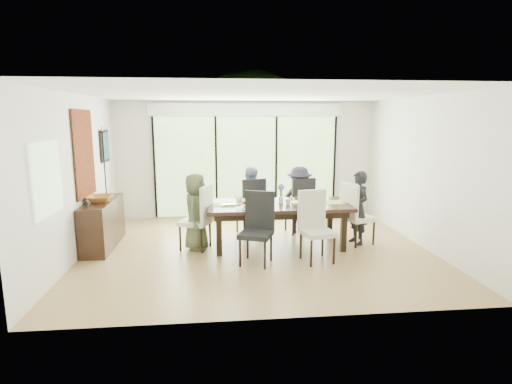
{
  "coord_description": "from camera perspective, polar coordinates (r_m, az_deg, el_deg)",
  "views": [
    {
      "loc": [
        -0.71,
        -6.76,
        2.29
      ],
      "look_at": [
        0.0,
        0.25,
        1.0
      ],
      "focal_mm": 28.0,
      "sensor_mm": 36.0,
      "label": 1
    }
  ],
  "objects": [
    {
      "name": "floor",
      "position": [
        7.17,
        0.2,
        -8.29
      ],
      "size": [
        6.0,
        5.0,
        0.01
      ],
      "primitive_type": "cube",
      "color": "brown",
      "rests_on": "ground"
    },
    {
      "name": "ceiling",
      "position": [
        6.81,
        0.22,
        13.87
      ],
      "size": [
        6.0,
        5.0,
        0.01
      ],
      "primitive_type": "cube",
      "color": "white",
      "rests_on": "wall_back"
    },
    {
      "name": "wall_back",
      "position": [
        9.34,
        -1.41,
        4.6
      ],
      "size": [
        6.0,
        0.02,
        2.7
      ],
      "primitive_type": "cube",
      "color": "silver",
      "rests_on": "floor"
    },
    {
      "name": "wall_front",
      "position": [
        4.41,
        3.63,
        -1.95
      ],
      "size": [
        6.0,
        0.02,
        2.7
      ],
      "primitive_type": "cube",
      "color": "silver",
      "rests_on": "floor"
    },
    {
      "name": "wall_left",
      "position": [
        7.2,
        -24.38,
        1.95
      ],
      "size": [
        0.02,
        5.0,
        2.7
      ],
      "primitive_type": "cube",
      "color": "silver",
      "rests_on": "floor"
    },
    {
      "name": "wall_right",
      "position": [
        7.77,
        22.89,
        2.61
      ],
      "size": [
        0.02,
        5.0,
        2.7
      ],
      "primitive_type": "cube",
      "color": "white",
      "rests_on": "floor"
    },
    {
      "name": "glass_doors",
      "position": [
        9.32,
        -1.38,
        3.66
      ],
      "size": [
        4.2,
        0.02,
        2.3
      ],
      "primitive_type": "cube",
      "color": "#598C3F",
      "rests_on": "wall_back"
    },
    {
      "name": "blinds_header",
      "position": [
        9.25,
        -1.41,
        11.68
      ],
      "size": [
        4.4,
        0.06,
        0.28
      ],
      "primitive_type": "cube",
      "color": "white",
      "rests_on": "wall_back"
    },
    {
      "name": "mullion_a",
      "position": [
        9.38,
        -14.29,
        3.39
      ],
      "size": [
        0.05,
        0.04,
        2.3
      ],
      "primitive_type": "cube",
      "color": "black",
      "rests_on": "wall_back"
    },
    {
      "name": "mullion_b",
      "position": [
        9.28,
        -5.7,
        3.58
      ],
      "size": [
        0.05,
        0.04,
        2.3
      ],
      "primitive_type": "cube",
      "color": "black",
      "rests_on": "wall_back"
    },
    {
      "name": "mullion_c",
      "position": [
        9.39,
        2.89,
        3.7
      ],
      "size": [
        0.05,
        0.04,
        2.3
      ],
      "primitive_type": "cube",
      "color": "black",
      "rests_on": "wall_back"
    },
    {
      "name": "mullion_d",
      "position": [
        9.7,
        11.12,
        3.73
      ],
      "size": [
        0.05,
        0.04,
        2.3
      ],
      "primitive_type": "cube",
      "color": "black",
      "rests_on": "wall_back"
    },
    {
      "name": "side_window",
      "position": [
        6.05,
        -27.67,
        1.69
      ],
      "size": [
        0.02,
        0.9,
        1.0
      ],
      "primitive_type": "cube",
      "color": "#8CAD7F",
      "rests_on": "wall_left"
    },
    {
      "name": "deck",
      "position": [
        10.45,
        -1.75,
        -2.57
      ],
      "size": [
        6.0,
        1.8,
        0.1
      ],
      "primitive_type": "cube",
      "color": "brown",
      "rests_on": "ground"
    },
    {
      "name": "rail_top",
      "position": [
        11.12,
        -2.06,
        1.37
      ],
      "size": [
        6.0,
        0.08,
        0.06
      ],
      "primitive_type": "cube",
      "color": "brown",
      "rests_on": "deck"
    },
    {
      "name": "foliage_left",
      "position": [
        12.04,
        -11.04,
        6.14
      ],
      "size": [
        3.2,
        3.2,
        3.2
      ],
      "primitive_type": "sphere",
      "color": "#14380F",
      "rests_on": "ground"
    },
    {
      "name": "foliage_mid",
      "position": [
        12.62,
        -0.75,
        8.15
      ],
      "size": [
        4.0,
        4.0,
        4.0
      ],
      "primitive_type": "sphere",
      "color": "#14380F",
      "rests_on": "ground"
    },
    {
      "name": "foliage_right",
      "position": [
        12.16,
        8.12,
        5.41
      ],
      "size": [
        2.8,
        2.8,
        2.8
      ],
      "primitive_type": "sphere",
      "color": "#14380F",
      "rests_on": "ground"
    },
    {
      "name": "foliage_far",
      "position": [
        13.27,
        -5.36,
        7.44
      ],
      "size": [
        3.6,
        3.6,
        3.6
      ],
      "primitive_type": "sphere",
      "color": "#14380F",
      "rests_on": "ground"
    },
    {
      "name": "table_top",
      "position": [
        7.2,
        3.25,
        -1.92
      ],
      "size": [
        2.53,
        1.16,
        0.06
      ],
      "primitive_type": "cube",
      "color": "black",
      "rests_on": "floor"
    },
    {
      "name": "table_apron",
      "position": [
        7.22,
        3.24,
        -2.65
      ],
      "size": [
        2.32,
        0.95,
        0.11
      ],
      "primitive_type": "cube",
      "color": "black",
      "rests_on": "floor"
    },
    {
      "name": "table_leg_fl",
      "position": [
        6.79,
        -5.29,
        -6.14
      ],
      "size": [
        0.09,
        0.09,
        0.73
      ],
      "primitive_type": "cube",
      "color": "black",
      "rests_on": "floor"
    },
    {
      "name": "table_leg_fr",
      "position": [
        7.14,
        12.4,
        -5.52
      ],
      "size": [
        0.09,
        0.09,
        0.73
      ],
      "primitive_type": "cube",
      "color": "black",
      "rests_on": "floor"
    },
    {
      "name": "table_leg_bl",
      "position": [
        7.62,
        -5.36,
        -4.31
      ],
      "size": [
        0.09,
        0.09,
        0.73
      ],
      "primitive_type": "cube",
      "color": "black",
      "rests_on": "floor"
    },
    {
      "name": "table_leg_br",
      "position": [
        7.93,
        10.48,
        -3.85
      ],
      "size": [
        0.09,
        0.09,
        0.73
      ],
      "primitive_type": "cube",
      "color": "black",
      "rests_on": "floor"
    },
    {
      "name": "chair_left_end",
      "position": [
        7.16,
        -8.73,
        -3.56
      ],
      "size": [
        0.63,
        0.63,
        1.16
      ],
      "primitive_type": null,
      "rotation": [
        0.0,
        0.0,
        -1.93
      ],
      "color": "silver",
      "rests_on": "floor"
    },
    {
      "name": "chair_right_end",
      "position": [
        7.61,
        14.47,
        -2.94
      ],
      "size": [
        0.61,
        0.61,
        1.16
      ],
      "primitive_type": null,
      "rotation": [
        0.0,
        0.0,
        1.89
      ],
      "color": "white",
      "rests_on": "floor"
    },
    {
      "name": "chair_far_left",
      "position": [
        8.01,
        -0.9,
        -1.95
      ],
      "size": [
        0.61,
        0.61,
        1.16
      ],
      "primitive_type": null,
      "rotation": [
        0.0,
        0.0,
        3.44
      ],
      "color": "black",
      "rests_on": "floor"
    },
    {
      "name": "chair_far_right",
      "position": [
        8.15,
        6.12,
        -1.79
      ],
      "size": [
        0.57,
        0.57,
        1.16
      ],
      "primitive_type": null,
      "rotation": [
        0.0,
        0.0,
        3.34
      ],
      "color": "black",
      "rests_on": "floor"
    },
    {
      "name": "chair_near_left",
      "position": [
        6.34,
        -0.02,
        -5.27
      ],
      "size": [
        0.63,
        0.63,
        1.16
      ],
      "primitive_type": null,
      "rotation": [
        0.0,
        0.0,
        -0.38
      ],
      "color": "black",
      "rests_on": "floor"
    },
    {
      "name": "chair_near_right",
      "position": [
        6.51,
        8.8,
        -4.97
      ],
      "size": [
        0.58,
        0.58,
        1.16
      ],
      "primitive_type": null,
      "rotation": [
        0.0,
        0.0,
        0.21
      ],
      "color": "beige",
      "rests_on": "floor"
    },
    {
      "name": "person_left_end",
      "position": [
        7.14,
        -8.59,
        -2.78
      ],
      "size": [
        0.53,
        0.71,
        1.36
      ],
      "primitive_type": "imported",
      "rotation": [
        0.0,
        0.0,
        1.34
      ],
      "color": "#495337",
      "rests_on": "floor"
    },
    {
      "name": "person_right_end",
      "position": [
        7.59,
        14.36,
        -2.2
      ],
      "size": [
        0.55,
        0.72,
        1.36
      ],
      "primitive_type": "imported",
      "rotation": [
        0.0,
        0.0,
        -1.31
      ],
      "color": "black",
      "rests_on": "floor"
    },
    {
      "name": "person_far_left",
      "position": [
        7.97,
        -0.89,
        -1.28
      ],
      "size": [
        0.66,
        0.45,
        1.36
      ],
      "primitive_type": "imported",
      "rotation": [
        0.0,
        0.0,
        3.07
      ],
      "color": "#7D92B5",
      "rests_on": "floor"
    },
    {
      "name": "person_far_right",
      "position": [
        8.11,
        6.17,
        -1.13
      ],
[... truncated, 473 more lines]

